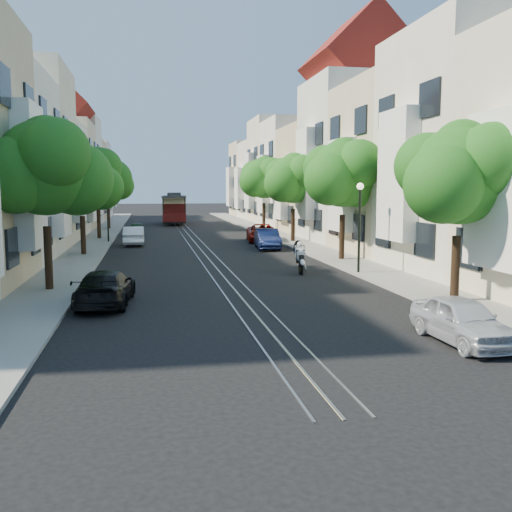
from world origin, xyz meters
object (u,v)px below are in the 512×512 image
parked_car_e_mid (267,239)px  parked_car_w_far (137,229)px  tree_e_d (265,179)px  sportbike_rider (300,255)px  parked_car_e_near (462,320)px  tree_e_c (294,180)px  parked_car_e_far (262,233)px  parked_car_w_mid (134,236)px  tree_w_a (46,170)px  tree_w_d (108,182)px  lamp_east (360,214)px  tree_e_b (344,175)px  tree_w_c (98,175)px  tree_e_a (461,178)px  cable_car (175,207)px  lamp_west (107,204)px  parked_car_w_near (105,288)px  tree_w_b (82,182)px

parked_car_e_mid → parked_car_w_far: parked_car_e_mid is taller
tree_e_d → sportbike_rider: bearing=-97.8°
parked_car_e_near → parked_car_w_far: parked_car_e_near is taller
tree_e_c → sportbike_rider: 15.89m
tree_e_c → parked_car_e_far: (-2.21, 0.89, -3.93)m
parked_car_w_mid → tree_w_a: bearing=81.5°
tree_e_c → tree_w_a: (-14.40, -18.00, 0.13)m
tree_w_d → tree_e_c: bearing=-48.0°
tree_w_a → parked_car_e_far: (12.19, 18.89, -4.06)m
tree_e_c → lamp_east: (-0.96, -15.98, -1.75)m
parked_car_w_far → tree_e_b: bearing=119.1°
tree_w_c → parked_car_w_mid: 7.13m
parked_car_e_near → parked_car_e_mid: bearing=89.0°
tree_e_a → sportbike_rider: bearing=114.0°
parked_car_e_mid → cable_car: bearing=104.4°
tree_w_c → tree_w_d: size_ratio=1.09×
tree_e_a → tree_e_d: bearing=90.0°
tree_e_c → parked_car_e_mid: bearing=-124.8°
parked_car_w_far → parked_car_e_mid: bearing=122.7°
parked_car_e_mid → parked_car_w_far: 15.79m
tree_w_d → lamp_west: (0.84, -13.98, -1.75)m
parked_car_e_mid → parked_car_e_far: (0.65, 5.00, 0.00)m
cable_car → parked_car_w_near: bearing=-92.4°
tree_w_d → parked_car_e_near: tree_w_d is taller
lamp_west → parked_car_w_near: lamp_west is taller
lamp_east → parked_car_e_near: (-1.60, -11.75, -2.24)m
lamp_west → tree_w_d: bearing=93.4°
tree_w_a → parked_car_w_mid: bearing=81.4°
tree_e_d → tree_w_b: tree_e_d is taller
tree_w_c → cable_car: size_ratio=0.84×
tree_e_c → sportbike_rider: tree_e_c is taller
lamp_east → lamp_west: (-12.60, 18.00, 0.00)m
tree_w_d → lamp_east: 34.73m
tree_e_b → parked_car_e_near: bearing=-98.7°
cable_car → tree_e_b: bearing=-74.1°
tree_e_a → tree_w_a: tree_w_a is taller
lamp_west → parked_car_e_near: (11.00, -29.75, -2.24)m
tree_w_d → lamp_east: bearing=-67.2°
parked_car_e_near → tree_w_b: bearing=116.9°
tree_e_b → tree_e_d: tree_e_d is taller
sportbike_rider → tree_e_c: bearing=83.3°
tree_e_a → parked_car_w_mid: size_ratio=1.55×
tree_e_b → lamp_west: 18.90m
tree_e_c → lamp_west: 13.82m
tree_e_d → tree_w_c: tree_w_c is taller
tree_w_b → tree_e_c: bearing=22.6°
tree_w_a → parked_car_w_mid: tree_w_a is taller
tree_w_c → cable_car: (6.64, 18.43, -3.18)m
tree_e_c → parked_car_w_mid: (-11.66, 0.11, -3.93)m
tree_e_a → parked_car_w_near: 12.84m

